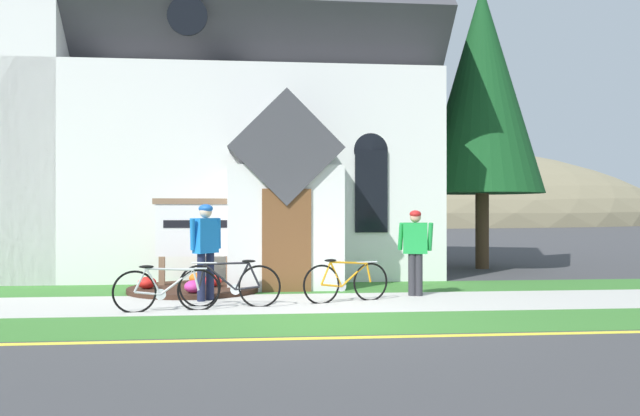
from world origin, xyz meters
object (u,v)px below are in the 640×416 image
Objects in this scene: cyclist_in_red_jersey at (206,243)px; bicycle_black at (346,282)px; church_sign at (196,231)px; bicycle_red at (166,289)px; bicycle_yellow at (230,285)px; roadside_conifer at (482,89)px; cyclist_in_yellow_jersey at (415,246)px.

bicycle_black is at bearing -9.00° from cyclist_in_red_jersey.
church_sign is 3.14m from bicycle_red.
bicycle_yellow is 1.10m from bicycle_red.
church_sign is at bearing -151.71° from roadside_conifer.
bicycle_yellow is at bearing -169.86° from bicycle_black.
bicycle_red is (-3.09, -0.80, -0.01)m from bicycle_black.
church_sign is 1.85m from cyclist_in_red_jersey.
bicycle_yellow is (0.81, -2.58, -0.85)m from church_sign.
church_sign is 1.08× the size of cyclist_in_red_jersey.
bicycle_red is 11.68m from roadside_conifer.
cyclist_in_red_jersey is (0.34, -1.81, -0.18)m from church_sign.
cyclist_in_yellow_jersey is (4.33, -1.54, -0.26)m from church_sign.
roadside_conifer is at bearing 44.32° from bicycle_yellow.
church_sign is 0.24× the size of roadside_conifer.
bicycle_yellow is at bearing -163.49° from cyclist_in_yellow_jersey.
roadside_conifer reaches higher than bicycle_red.
cyclist_in_red_jersey is (-3.99, -0.27, 0.08)m from cyclist_in_yellow_jersey.
cyclist_in_yellow_jersey is at bearing 17.93° from bicycle_red.
roadside_conifer is (7.71, 4.15, 3.89)m from church_sign.
bicycle_yellow is at bearing 22.69° from bicycle_red.
bicycle_yellow is 2.10m from bicycle_black.
roadside_conifer is at bearing 52.81° from bicycle_black.
bicycle_red is 0.21× the size of roadside_conifer.
cyclist_in_red_jersey is (-2.53, 0.40, 0.68)m from bicycle_black.
cyclist_in_yellow_jersey is at bearing 24.88° from bicycle_black.
church_sign is 1.08× the size of bicycle_yellow.
church_sign is 9.58m from roadside_conifer.
bicycle_black is 0.95× the size of bicycle_red.
church_sign is 2.84m from bicycle_yellow.
cyclist_in_yellow_jersey is 7.81m from roadside_conifer.
cyclist_in_red_jersey reaches higher than bicycle_red.
bicycle_yellow is at bearing -72.58° from church_sign.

